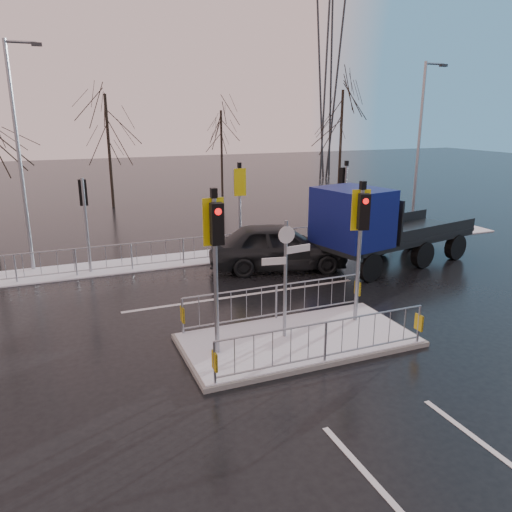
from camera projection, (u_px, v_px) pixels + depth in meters
name	position (u px, v px, depth m)	size (l,w,h in m)	color
ground	(298.00, 342.00, 13.00)	(120.00, 120.00, 0.00)	black
snow_verge	(204.00, 257.00, 20.65)	(30.00, 2.00, 0.04)	white
lane_markings	(304.00, 347.00, 12.70)	(8.00, 11.38, 0.01)	silver
traffic_island	(298.00, 328.00, 12.90)	(6.00, 3.04, 4.15)	slate
far_kerb_fixtures	(214.00, 236.00, 20.03)	(18.00, 0.65, 3.83)	gray
car_far_lane	(278.00, 246.00, 18.95)	(2.11, 5.25, 1.79)	black
flatbed_truck	(370.00, 226.00, 18.75)	(7.19, 3.83, 3.17)	black
tree_far_a	(108.00, 129.00, 30.52)	(3.75, 3.75, 7.08)	black
tree_far_b	(221.00, 137.00, 35.39)	(3.25, 3.25, 6.14)	black
tree_far_c	(342.00, 122.00, 35.38)	(4.00, 4.00, 7.55)	black
street_lamp_right	(420.00, 144.00, 23.21)	(1.25, 0.18, 8.00)	gray
street_lamp_left	(20.00, 150.00, 17.87)	(1.25, 0.18, 8.20)	gray
pylon_wires	(318.00, 50.00, 42.82)	(70.00, 2.38, 19.97)	#2D3033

